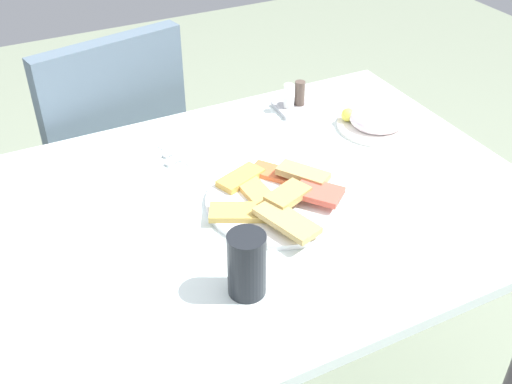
{
  "coord_description": "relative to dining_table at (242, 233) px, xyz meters",
  "views": [
    {
      "loc": [
        -0.43,
        -0.91,
        1.5
      ],
      "look_at": [
        0.03,
        -0.01,
        0.77
      ],
      "focal_mm": 43.31,
      "sensor_mm": 36.0,
      "label": 1
    }
  ],
  "objects": [
    {
      "name": "soda_can",
      "position": [
        -0.1,
        -0.23,
        0.14
      ],
      "size": [
        0.07,
        0.07,
        0.12
      ],
      "primitive_type": "cylinder",
      "rotation": [
        0.0,
        0.0,
        1.49
      ],
      "color": "black",
      "rests_on": "dining_table"
    },
    {
      "name": "condiment_caddy",
      "position": [
        0.3,
        0.31,
        0.1
      ],
      "size": [
        0.09,
        0.09,
        0.08
      ],
      "color": "#B2B2B7",
      "rests_on": "dining_table"
    },
    {
      "name": "dining_table",
      "position": [
        0.0,
        0.0,
        0.0
      ],
      "size": [
        1.21,
        0.84,
        0.74
      ],
      "color": "white",
      "rests_on": "ground_plane"
    },
    {
      "name": "spoon",
      "position": [
        -0.0,
        0.27,
        0.08
      ],
      "size": [
        0.17,
        0.08,
        0.0
      ],
      "primitive_type": "cube",
      "rotation": [
        0.0,
        0.0,
        0.38
      ],
      "color": "silver",
      "rests_on": "paper_napkin"
    },
    {
      "name": "paper_napkin",
      "position": [
        -0.0,
        0.25,
        0.08
      ],
      "size": [
        0.16,
        0.16,
        0.0
      ],
      "primitive_type": "cube",
      "rotation": [
        0.0,
        0.0,
        0.31
      ],
      "color": "white",
      "rests_on": "dining_table"
    },
    {
      "name": "dining_chair",
      "position": [
        -0.13,
        0.64,
        -0.14
      ],
      "size": [
        0.5,
        0.5,
        0.91
      ],
      "color": "slate",
      "rests_on": "ground_plane"
    },
    {
      "name": "fork",
      "position": [
        -0.0,
        0.23,
        0.08
      ],
      "size": [
        0.18,
        0.08,
        0.0
      ],
      "primitive_type": "cube",
      "rotation": [
        0.0,
        0.0,
        0.34
      ],
      "color": "silver",
      "rests_on": "paper_napkin"
    },
    {
      "name": "pide_platter",
      "position": [
        0.07,
        -0.03,
        0.09
      ],
      "size": [
        0.31,
        0.31,
        0.04
      ],
      "color": "white",
      "rests_on": "dining_table"
    },
    {
      "name": "salad_plate_greens",
      "position": [
        0.43,
        0.14,
        0.1
      ],
      "size": [
        0.2,
        0.2,
        0.06
      ],
      "color": "white",
      "rests_on": "dining_table"
    }
  ]
}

